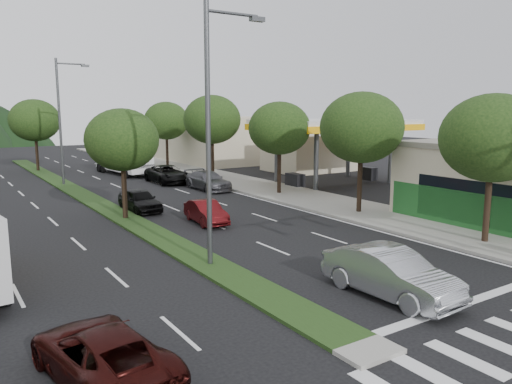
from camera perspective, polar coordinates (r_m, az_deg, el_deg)
ground at (r=13.80m, az=11.31°, el=-16.89°), size 160.00×160.00×0.00m
sidewalk_right at (r=40.33m, az=-0.94°, el=0.88°), size 5.00×90.00×0.15m
median at (r=38.23m, az=-19.50°, el=-0.16°), size 1.60×56.00×0.12m
crosswalk at (r=12.63m, az=18.07°, el=-19.80°), size 19.00×2.20×0.01m
gas_canopy at (r=41.46m, az=8.98°, el=7.35°), size 12.20×8.20×5.25m
bldg_right_far at (r=59.93m, az=-5.03°, el=6.08°), size 10.00×16.00×5.20m
tree_r_a at (r=24.42m, az=25.42°, el=5.58°), size 4.60×4.60×6.63m
tree_r_b at (r=29.38m, az=11.97°, el=7.21°), size 4.80×4.80×6.94m
tree_r_c at (r=35.48m, az=2.70°, el=7.28°), size 4.40×4.40×6.48m
tree_r_d at (r=43.96m, az=-5.04°, el=8.24°), size 5.00×5.00×7.17m
tree_r_e at (r=52.98m, az=-10.22°, el=8.01°), size 4.60×4.60×6.71m
tree_med_near at (r=28.17m, az=-15.05°, el=5.76°), size 4.00×4.00×6.02m
tree_med_far at (r=53.45m, az=-23.98°, el=7.49°), size 4.80×4.80×6.94m
streetlight_near at (r=18.99m, az=-4.96°, el=7.91°), size 2.60×0.25×10.00m
streetlight_mid at (r=42.68m, az=-21.28°, el=8.14°), size 2.60×0.25×10.00m
sedan_silver at (r=17.03m, az=15.11°, el=-8.96°), size 1.88×4.91×1.60m
suv_maroon at (r=12.35m, az=-17.22°, el=-17.16°), size 2.69×4.81×1.27m
car_queue_a at (r=30.76m, az=-13.14°, el=-0.91°), size 1.71×4.03×1.36m
car_queue_b at (r=38.18m, az=-5.50°, el=1.31°), size 2.04×4.90×1.41m
car_queue_c at (r=27.00m, az=-5.74°, el=-2.29°), size 1.67×3.81×1.22m
car_queue_d at (r=42.17m, az=-10.07°, el=2.02°), size 2.50×5.32×1.47m
motorhome at (r=48.78m, az=-14.93°, el=3.90°), size 3.25×8.19×3.06m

